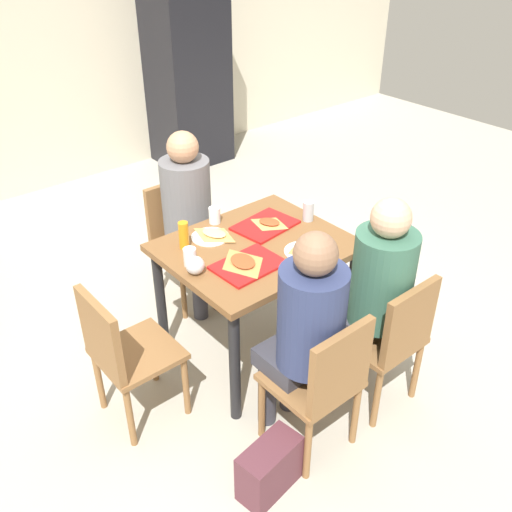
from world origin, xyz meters
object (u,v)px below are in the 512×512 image
soda_can (308,211)px  condiment_bottle (184,235)px  person_in_red (305,325)px  paper_plate_near_edge (304,251)px  pizza_slice_c (214,234)px  pizza_slice_a (243,262)px  tray_red_far (265,225)px  foil_bundle (195,265)px  main_table (256,261)px  chair_left_end (122,350)px  person_in_brown_jacket (376,286)px  pizza_slice_b (269,223)px  handbag (270,468)px  pizza_slice_d (309,248)px  plastic_cup_c (190,257)px  paper_plate_center (210,237)px  person_far_side (190,209)px  plastic_cup_a (215,215)px  tray_red_near (248,265)px  drink_fridge (187,71)px  chair_near_right (391,336)px  chair_far_side (181,234)px  plastic_cup_b (304,262)px

soda_can → condiment_bottle: (-0.76, 0.21, 0.02)m
person_in_red → paper_plate_near_edge: person_in_red is taller
pizza_slice_c → condiment_bottle: 0.21m
pizza_slice_a → pizza_slice_c: 0.36m
tray_red_far → foil_bundle: foil_bundle is taller
main_table → chair_left_end: bearing=180.0°
person_in_brown_jacket → pizza_slice_b: size_ratio=5.69×
soda_can → handbag: (-1.03, -0.84, -0.69)m
pizza_slice_d → plastic_cup_c: size_ratio=2.28×
tray_red_far → paper_plate_center: tray_red_far is taller
plastic_cup_c → foil_bundle: size_ratio=1.00×
paper_plate_center → pizza_slice_d: size_ratio=0.97×
tray_red_far → plastic_cup_c: size_ratio=3.60×
chair_left_end → pizza_slice_b: size_ratio=3.81×
tray_red_far → pizza_slice_b: bearing=-37.5°
paper_plate_center → plastic_cup_c: plastic_cup_c is taller
main_table → person_in_brown_jacket: bearing=-69.2°
pizza_slice_a → foil_bundle: (-0.23, 0.11, 0.03)m
person_far_side → tray_red_far: bearing=-71.8°
pizza_slice_a → plastic_cup_a: size_ratio=2.67×
paper_plate_center → chair_left_end: bearing=-162.6°
chair_left_end → tray_red_near: chair_left_end is taller
pizza_slice_d → person_in_red: bearing=-135.5°
tray_red_far → paper_plate_near_edge: (-0.03, -0.36, -0.00)m
foil_bundle → person_in_red: bearing=-74.6°
person_far_side → pizza_slice_d: size_ratio=5.45×
tray_red_far → drink_fridge: 3.02m
pizza_slice_d → plastic_cup_a: (-0.21, 0.60, 0.03)m
chair_near_right → chair_far_side: 1.63m
person_in_brown_jacket → paper_plate_near_edge: person_in_brown_jacket is taller
main_table → pizza_slice_b: 0.26m
tray_red_near → pizza_slice_a: (-0.02, 0.02, 0.02)m
person_far_side → pizza_slice_c: bearing=-106.1°
condiment_bottle → paper_plate_center: bearing=0.0°
tray_red_far → chair_far_side: bearing=104.6°
paper_plate_near_edge → drink_fridge: size_ratio=0.12×
chair_left_end → person_in_brown_jacket: bearing=-30.2°
drink_fridge → condiment_bottle: bearing=-124.6°
chair_left_end → pizza_slice_b: 1.14m
main_table → soda_can: (0.43, 0.02, 0.17)m
main_table → pizza_slice_c: size_ratio=4.09×
plastic_cup_c → soda_can: soda_can is taller
pizza_slice_c → plastic_cup_b: plastic_cup_b is taller
chair_left_end → drink_fridge: size_ratio=0.44×
plastic_cup_a → paper_plate_near_edge: bearing=-73.3°
pizza_slice_a → pizza_slice_d: bearing=-16.8°
tray_red_near → paper_plate_near_edge: tray_red_near is taller
plastic_cup_b → chair_near_right: bearing=-63.0°
handbag → paper_plate_center: bearing=66.8°
plastic_cup_a → plastic_cup_c: same height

